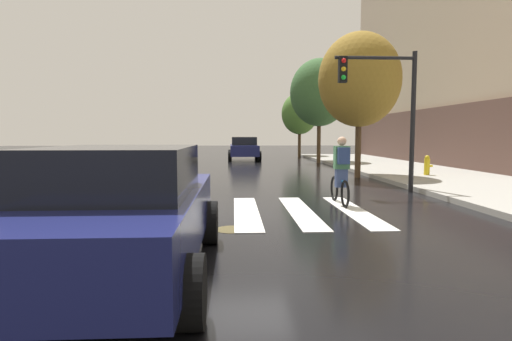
{
  "coord_description": "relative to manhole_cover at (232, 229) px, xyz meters",
  "views": [
    {
      "loc": [
        -0.03,
        -9.19,
        1.73
      ],
      "look_at": [
        0.5,
        0.7,
        0.88
      ],
      "focal_mm": 29.09,
      "sensor_mm": 36.0,
      "label": 1
    }
  ],
  "objects": [
    {
      "name": "cyclist",
      "position": [
        2.68,
        2.54,
        0.84
      ],
      "size": [
        0.36,
        1.71,
        1.69
      ],
      "color": "black",
      "rests_on": "ground"
    },
    {
      "name": "ground_plane",
      "position": [
        0.06,
        1.7,
        -0.0
      ],
      "size": [
        120.0,
        120.0,
        0.0
      ],
      "primitive_type": "plane",
      "color": "black"
    },
    {
      "name": "fire_hydrant",
      "position": [
        7.7,
        8.51,
        0.53
      ],
      "size": [
        0.33,
        0.22,
        0.78
      ],
      "color": "gold",
      "rests_on": "sidewalk"
    },
    {
      "name": "street_tree_mid",
      "position": [
        5.33,
        18.08,
        4.33
      ],
      "size": [
        3.61,
        3.61,
        6.42
      ],
      "color": "#4C3823",
      "rests_on": "ground"
    },
    {
      "name": "street_tree_far",
      "position": [
        5.26,
        25.21,
        3.42
      ],
      "size": [
        2.85,
        2.85,
        5.07
      ],
      "color": "#4C3823",
      "rests_on": "ground"
    },
    {
      "name": "sedan_near",
      "position": [
        -1.31,
        -2.46,
        0.82
      ],
      "size": [
        2.17,
        4.6,
        1.59
      ],
      "color": "navy",
      "rests_on": "ground"
    },
    {
      "name": "street_tree_near",
      "position": [
        5.09,
        9.12,
        3.93
      ],
      "size": [
        3.28,
        3.28,
        5.83
      ],
      "color": "#4C3823",
      "rests_on": "ground"
    },
    {
      "name": "crosswalk_stripes",
      "position": [
        -0.3,
        1.7,
        0.0
      ],
      "size": [
        6.66,
        4.05,
        0.01
      ],
      "color": "silver",
      "rests_on": "ground"
    },
    {
      "name": "traffic_light_near",
      "position": [
        4.58,
        4.74,
        2.86
      ],
      "size": [
        2.47,
        0.28,
        4.2
      ],
      "color": "black",
      "rests_on": "ground"
    },
    {
      "name": "sedan_mid",
      "position": [
        0.75,
        21.13,
        0.82
      ],
      "size": [
        2.21,
        4.65,
        1.6
      ],
      "color": "navy",
      "rests_on": "ground"
    },
    {
      "name": "manhole_cover",
      "position": [
        0.0,
        0.0,
        0.0
      ],
      "size": [
        0.64,
        0.64,
        0.01
      ],
      "primitive_type": "cylinder",
      "color": "#473D1E",
      "rests_on": "ground"
    }
  ]
}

